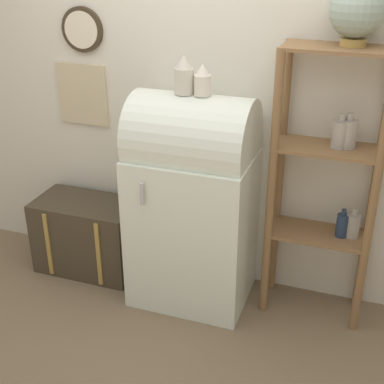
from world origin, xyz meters
name	(u,v)px	position (x,y,z in m)	size (l,w,h in m)	color
ground_plane	(179,315)	(0.00, 0.00, 0.00)	(12.00, 12.00, 0.00)	#7A664C
wall_back	(208,88)	(-0.01, 0.57, 1.35)	(7.00, 0.09, 2.70)	silver
refrigerator	(193,200)	(0.00, 0.26, 0.71)	(0.74, 0.61, 1.39)	silver
suitcase_trunk	(88,235)	(-0.82, 0.31, 0.27)	(0.72, 0.41, 0.53)	#423828
shelf_unit	(328,174)	(0.80, 0.38, 0.96)	(0.62, 0.31, 1.69)	olive
globe	(357,10)	(0.84, 0.41, 1.87)	(0.29, 0.29, 0.33)	#AD8942
vase_left	(184,76)	(-0.05, 0.26, 1.49)	(0.11, 0.11, 0.23)	beige
vase_center	(203,81)	(0.06, 0.26, 1.47)	(0.10, 0.10, 0.18)	silver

